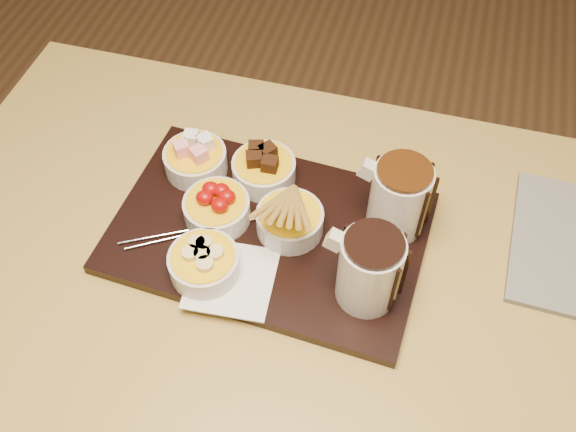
% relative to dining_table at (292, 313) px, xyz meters
% --- Properties ---
extents(dining_table, '(1.20, 0.80, 0.75)m').
position_rel_dining_table_xyz_m(dining_table, '(0.00, 0.00, 0.00)').
color(dining_table, '#B09441').
rests_on(dining_table, ground).
extents(serving_board, '(0.48, 0.33, 0.02)m').
position_rel_dining_table_xyz_m(serving_board, '(-0.06, 0.07, 0.11)').
color(serving_board, black).
rests_on(serving_board, dining_table).
extents(napkin, '(0.13, 0.13, 0.00)m').
position_rel_dining_table_xyz_m(napkin, '(-0.08, -0.03, 0.12)').
color(napkin, white).
rests_on(napkin, serving_board).
extents(bowl_marshmallows, '(0.10, 0.10, 0.04)m').
position_rel_dining_table_xyz_m(bowl_marshmallows, '(-0.20, 0.15, 0.14)').
color(bowl_marshmallows, beige).
rests_on(bowl_marshmallows, serving_board).
extents(bowl_cake, '(0.10, 0.10, 0.04)m').
position_rel_dining_table_xyz_m(bowl_cake, '(-0.09, 0.16, 0.14)').
color(bowl_cake, beige).
rests_on(bowl_cake, serving_board).
extents(bowl_strawberries, '(0.10, 0.10, 0.04)m').
position_rel_dining_table_xyz_m(bowl_strawberries, '(-0.14, 0.07, 0.14)').
color(bowl_strawberries, beige).
rests_on(bowl_strawberries, serving_board).
extents(bowl_biscotti, '(0.10, 0.10, 0.04)m').
position_rel_dining_table_xyz_m(bowl_biscotti, '(-0.02, 0.07, 0.14)').
color(bowl_biscotti, beige).
rests_on(bowl_biscotti, serving_board).
extents(bowl_bananas, '(0.10, 0.10, 0.04)m').
position_rel_dining_table_xyz_m(bowl_bananas, '(-0.12, -0.03, 0.14)').
color(bowl_bananas, beige).
rests_on(bowl_bananas, serving_board).
extents(pitcher_dark_chocolate, '(0.09, 0.09, 0.12)m').
position_rel_dining_table_xyz_m(pitcher_dark_chocolate, '(0.11, -0.00, 0.18)').
color(pitcher_dark_chocolate, silver).
rests_on(pitcher_dark_chocolate, serving_board).
extents(pitcher_milk_chocolate, '(0.09, 0.09, 0.12)m').
position_rel_dining_table_xyz_m(pitcher_milk_chocolate, '(0.12, 0.13, 0.18)').
color(pitcher_milk_chocolate, silver).
rests_on(pitcher_milk_chocolate, serving_board).
extents(fondue_skewers, '(0.15, 0.24, 0.01)m').
position_rel_dining_table_xyz_m(fondue_skewers, '(-0.15, 0.04, 0.12)').
color(fondue_skewers, silver).
rests_on(fondue_skewers, serving_board).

